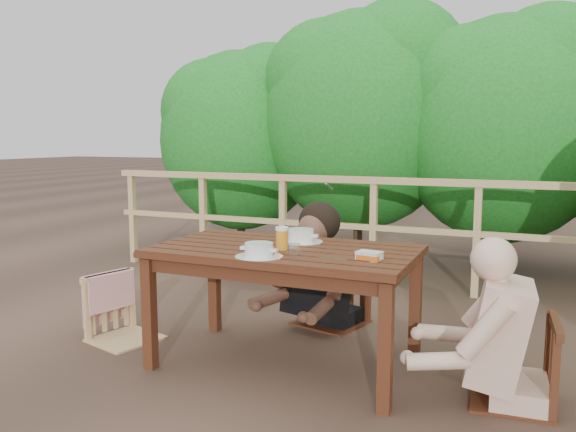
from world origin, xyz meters
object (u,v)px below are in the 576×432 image
at_px(woman, 333,230).
at_px(soup_far, 300,236).
at_px(tumbler, 294,251).
at_px(chair_right, 516,322).
at_px(chair_far, 332,263).
at_px(soup_near, 259,251).
at_px(chair_left, 124,280).
at_px(beer_glass, 282,239).
at_px(diner_right, 525,269).
at_px(table, 285,308).
at_px(butter_tub, 369,257).
at_px(bread_roll, 266,250).

xyz_separation_m(woman, soup_far, (0.01, -0.65, 0.06)).
bearing_deg(tumbler, chair_right, 11.58).
distance_m(chair_far, soup_near, 1.17).
distance_m(chair_left, chair_far, 1.46).
bearing_deg(soup_far, beer_glass, -89.84).
distance_m(diner_right, tumbler, 1.19).
relative_size(table, chair_right, 1.78).
relative_size(chair_right, butter_tub, 6.56).
xyz_separation_m(chair_right, woman, (-1.28, 0.85, 0.27)).
xyz_separation_m(diner_right, bread_roll, (-1.34, -0.23, 0.03)).
bearing_deg(table, butter_tub, -12.88).
xyz_separation_m(soup_far, tumbler, (0.14, -0.43, -0.00)).
xyz_separation_m(chair_left, chair_far, (1.16, 0.89, 0.04)).
xyz_separation_m(woman, beer_glass, (0.01, -0.93, 0.08)).
distance_m(table, woman, 0.93).
bearing_deg(bread_roll, beer_glass, 77.92).
bearing_deg(beer_glass, chair_far, 90.66).
distance_m(soup_near, tumbler, 0.19).
relative_size(chair_far, chair_right, 1.07).
relative_size(woman, soup_near, 5.28).
bearing_deg(tumbler, bread_roll, -179.83).
height_order(table, soup_far, soup_far).
height_order(chair_left, chair_far, chair_far).
relative_size(tumbler, butter_tub, 0.65).
relative_size(woman, soup_far, 5.00).
distance_m(chair_right, woman, 1.56).
bearing_deg(tumbler, chair_far, 97.99).
bearing_deg(chair_left, diner_right, -72.78).
height_order(table, chair_left, chair_left).
bearing_deg(beer_glass, diner_right, 3.65).
bearing_deg(diner_right, soup_far, 77.52).
height_order(chair_left, diner_right, diner_right).
height_order(woman, bread_roll, woman).
bearing_deg(tumbler, soup_far, 107.78).
xyz_separation_m(chair_right, tumbler, (-1.14, -0.23, 0.32)).
relative_size(table, diner_right, 1.08).
distance_m(chair_far, diner_right, 1.57).
bearing_deg(diner_right, woman, 53.48).
distance_m(bread_roll, beer_glass, 0.16).
xyz_separation_m(chair_far, bread_roll, (-0.02, -1.06, 0.28)).
bearing_deg(beer_glass, soup_far, 90.16).
bearing_deg(soup_near, chair_far, 88.58).
bearing_deg(soup_far, chair_left, -167.37).
distance_m(soup_far, butter_tub, 0.64).
bearing_deg(butter_tub, soup_near, -154.48).
relative_size(chair_left, chair_right, 0.97).
distance_m(chair_right, soup_near, 1.38).
bearing_deg(soup_far, butter_tub, -32.79).
height_order(woman, beer_glass, woman).
xyz_separation_m(bread_roll, butter_tub, (0.57, 0.09, -0.01)).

